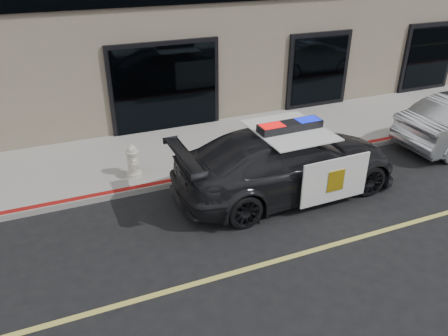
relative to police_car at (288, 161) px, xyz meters
name	(u,v)px	position (x,y,z in m)	size (l,w,h in m)	color
ground	(313,251)	(-0.65, -2.26, -0.82)	(120.00, 120.00, 0.00)	black
sidewalk_n	(217,145)	(-0.65, 2.99, -0.74)	(60.00, 3.50, 0.15)	gray
police_car	(288,161)	(0.00, 0.00, 0.00)	(2.66, 5.64, 1.82)	black
fire_hydrant	(133,161)	(-3.32, 1.95, -0.27)	(0.39, 0.54, 0.85)	beige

